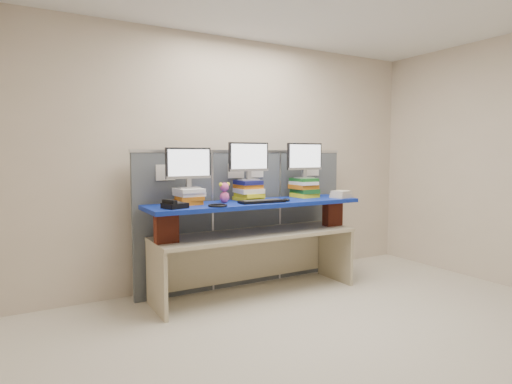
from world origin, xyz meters
TOP-DOWN VIEW (x-y plane):
  - room at (0.00, 0.00)m, footprint 5.00×4.00m
  - cubicle_partition at (-0.00, 1.78)m, footprint 2.60×0.06m
  - desk at (-0.10, 1.40)m, footprint 2.19×0.66m
  - brick_pier_left at (-1.08, 1.36)m, footprint 0.21×0.12m
  - brick_pier_right at (0.89, 1.34)m, footprint 0.21×0.12m
  - blue_board at (-0.10, 1.40)m, footprint 2.31×0.60m
  - book_stack_left at (-0.79, 1.53)m, footprint 0.26×0.30m
  - book_stack_center at (-0.12, 1.52)m, footprint 0.26×0.31m
  - book_stack_right at (0.61, 1.52)m, footprint 0.26×0.30m
  - monitor_left at (-0.79, 1.53)m, footprint 0.46×0.13m
  - monitor_center at (-0.12, 1.52)m, footprint 0.46×0.13m
  - monitor_right at (0.61, 1.52)m, footprint 0.46×0.13m
  - keyboard at (-0.10, 1.27)m, footprint 0.48×0.18m
  - mouse at (0.19, 1.26)m, footprint 0.08×0.11m
  - desk_phone at (-1.02, 1.30)m, footprint 0.24×0.23m
  - headset at (-0.62, 1.22)m, footprint 0.21×0.21m
  - plush_toy at (-0.43, 1.47)m, footprint 0.12×0.09m
  - binder_stack at (0.94, 1.26)m, footprint 0.26×0.22m

SIDE VIEW (x-z plane):
  - desk at x=-0.10m, z-range 0.20..0.86m
  - cubicle_partition at x=0.00m, z-range 0.00..1.53m
  - brick_pier_left at x=-1.08m, z-range 0.66..0.95m
  - brick_pier_right at x=0.89m, z-range 0.66..0.95m
  - blue_board at x=-0.10m, z-range 0.95..0.99m
  - headset at x=-0.62m, z-range 0.99..1.01m
  - keyboard at x=-0.10m, z-range 0.99..1.02m
  - mouse at x=0.19m, z-range 0.99..1.02m
  - desk_phone at x=-1.02m, z-range 0.98..1.06m
  - binder_stack at x=0.94m, z-range 0.99..1.07m
  - book_stack_left at x=-0.79m, z-range 0.99..1.15m
  - plush_toy at x=-0.43m, z-range 0.99..1.20m
  - book_stack_center at x=-0.12m, z-range 0.99..1.21m
  - book_stack_right at x=0.61m, z-range 0.99..1.21m
  - monitor_left at x=-0.79m, z-range 1.18..1.58m
  - room at x=0.00m, z-range 0.00..2.80m
  - monitor_center at x=-0.12m, z-range 1.23..1.63m
  - monitor_right at x=0.61m, z-range 1.24..1.64m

